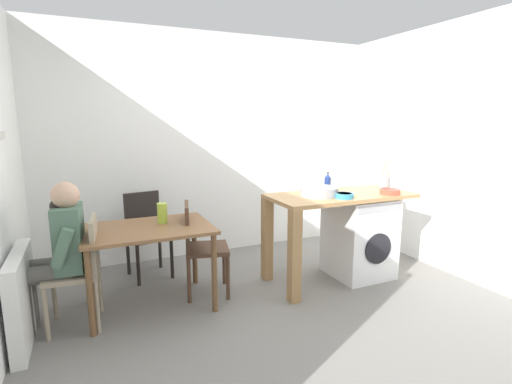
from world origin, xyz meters
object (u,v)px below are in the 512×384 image
Objects in this scene: chair_spare_by_wall at (146,229)px; washing_machine at (359,236)px; utensil_crock at (385,183)px; vase at (162,213)px; chair_person_seat at (82,266)px; mixing_bowl at (344,195)px; bottle_tall_green at (328,182)px; seated_person at (58,249)px; chair_opposite at (199,243)px; colander at (390,191)px; dining_table at (148,238)px.

chair_spare_by_wall is 2.30m from washing_machine.
utensil_crock is 2.42m from vase.
mixing_bowl reaches higher than chair_person_seat.
chair_person_seat is 2.52m from bottle_tall_green.
utensil_crock is at bearing 18.81° from mixing_bowl.
chair_person_seat and chair_spare_by_wall have the same top height.
chair_person_seat is at bearing 178.67° from washing_machine.
seated_person is at bearing 90.00° from chair_person_seat.
vase reaches higher than chair_person_seat.
chair_person_seat is at bearing -66.91° from chair_opposite.
chair_person_seat is 2.97m from colander.
utensil_crock is (3.10, -0.01, 0.48)m from chair_person_seat.
mixing_bowl is (1.73, -1.14, 0.44)m from chair_spare_by_wall.
chair_spare_by_wall is 2.12m from mixing_bowl.
vase is (-2.04, 0.27, 0.40)m from washing_machine.
mixing_bowl is 1.74m from vase.
chair_spare_by_wall is 1.18m from seated_person.
utensil_crock is (0.73, 0.25, 0.04)m from mixing_bowl.
chair_opposite is 4.88× the size of vase.
dining_table is 0.26m from vase.
seated_person is 3.11m from colander.
vase is (0.06, -0.67, 0.32)m from chair_spare_by_wall.
seated_person reaches higher than vase.
colander is at bearing -44.76° from bottle_tall_green.
dining_table is 6.07× the size of mixing_bowl.
vase reaches higher than dining_table.
mixing_bowl is 0.78m from utensil_crock.
mixing_bowl is at bearing -90.71° from chair_person_seat.
chair_opposite is 4.97× the size of mixing_bowl.
bottle_tall_green is at bearing 164.02° from utensil_crock.
chair_opposite is 2.00m from colander.
chair_opposite is 3.00× the size of utensil_crock.
bottle_tall_green is at bearing -80.45° from chair_person_seat.
mixing_bowl is at bearing -11.43° from dining_table.
chair_opposite is at bearing 174.90° from utensil_crock.
washing_machine is 4.75× the size of mixing_bowl.
bottle_tall_green is at bearing 135.24° from colander.
colander is at bearing 89.92° from chair_opposite.
seated_person reaches higher than chair_spare_by_wall.
seated_person is 2.91m from washing_machine.
chair_person_seat is at bearing -176.03° from bottle_tall_green.
mixing_bowl is 0.60× the size of utensil_crock.
washing_machine is 0.59m from colander.
chair_spare_by_wall reaches higher than washing_machine.
chair_opposite is at bearing 166.51° from colander.
utensil_crock is 1.50× the size of colander.
bottle_tall_green reaches higher than washing_machine.
chair_spare_by_wall is 4.88× the size of vase.
seated_person is 0.89m from vase.
vase reaches higher than chair_opposite.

